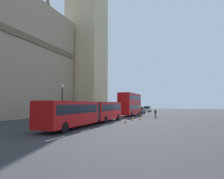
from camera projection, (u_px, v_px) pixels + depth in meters
ground_plane at (121, 121)px, 29.14m from camera, size 160.00×160.00×0.00m
lane_centre_marking at (111, 124)px, 24.94m from camera, size 25.20×0.16×0.01m
articulated_bus at (90, 111)px, 23.89m from camera, size 17.64×2.54×2.90m
double_decker_bus at (130, 103)px, 41.73m from camera, size 10.66×2.54×4.90m
sedan_lead at (140, 110)px, 50.22m from camera, size 4.40×1.86×1.85m
sedan_trailing at (148, 109)px, 61.44m from camera, size 4.40×1.86×1.85m
traffic_cone_west at (125, 121)px, 25.87m from camera, size 0.36×0.36×0.58m
traffic_cone_middle at (132, 119)px, 29.24m from camera, size 0.36×0.36×0.58m
traffic_cone_east at (140, 118)px, 31.11m from camera, size 0.36×0.36×0.58m
street_lamp at (62, 101)px, 25.87m from camera, size 0.44×0.44×5.27m
pedestrian_near_cones at (156, 113)px, 34.46m from camera, size 0.43×0.47×1.69m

